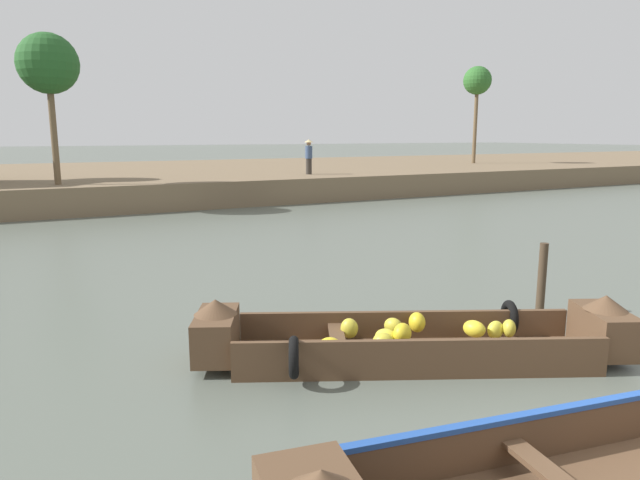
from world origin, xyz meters
The scene contains 7 objects.
ground_plane centered at (0.00, 10.00, 0.00)m, with size 300.00×300.00×0.00m, color #596056.
riverbank_strip centered at (0.00, 30.00, 0.55)m, with size 160.00×20.00×1.09m, color #756047.
banana_boat centered at (-0.64, 3.68, 0.29)m, with size 5.60×3.34×0.88m.
palm_tree_near centered at (-4.06, 21.76, 5.51)m, with size 2.22×2.22×5.58m.
palm_tree_far centered at (21.47, 27.11, 6.31)m, with size 1.81×1.81×6.26m.
vendor_person centered at (7.02, 22.53, 2.02)m, with size 0.44×0.44×1.66m.
mooring_post centered at (2.53, 4.37, 0.60)m, with size 0.14×0.14×1.21m, color #423323.
Camera 1 is at (-4.99, -2.14, 2.99)m, focal length 31.78 mm.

